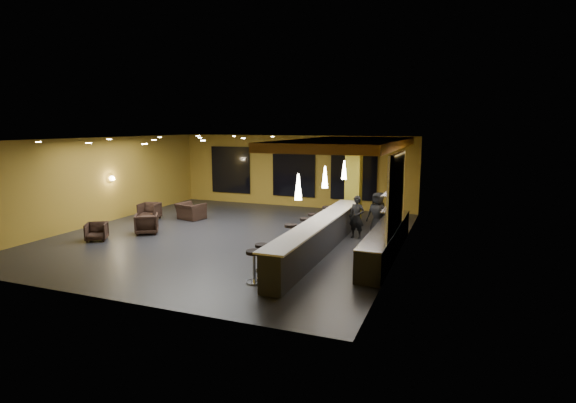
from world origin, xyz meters
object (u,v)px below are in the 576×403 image
(bar_stool_2, at_px, (286,244))
(pendant_0, at_px, (298,187))
(bar_counter, at_px, (320,237))
(prep_counter, at_px, (386,241))
(armchair_c, at_px, (150,211))
(bar_stool_0, at_px, (254,262))
(bar_stool_1, at_px, (262,254))
(bar_stool_3, at_px, (291,234))
(staff_b, at_px, (381,213))
(armchair_b, at_px, (147,224))
(bar_stool_4, at_px, (305,226))
(staff_a, at_px, (357,217))
(pendant_2, at_px, (344,170))
(bar_stool_6, at_px, (327,214))
(armchair_a, at_px, (97,232))
(armchair_d, at_px, (191,211))
(staff_c, at_px, (377,214))
(bar_stool_5, at_px, (313,221))
(pendant_1, at_px, (325,177))
(column, at_px, (354,181))

(bar_stool_2, bearing_deg, pendant_0, -52.18)
(bar_counter, xyz_separation_m, pendant_0, (0.00, -2.00, 1.85))
(prep_counter, xyz_separation_m, armchair_c, (-10.26, 1.70, -0.07))
(bar_stool_0, distance_m, bar_stool_2, 2.19)
(bar_stool_1, height_order, bar_stool_3, bar_stool_3)
(staff_b, height_order, bar_stool_1, staff_b)
(armchair_b, distance_m, bar_stool_4, 5.96)
(staff_a, distance_m, armchair_b, 7.73)
(pendant_2, bearing_deg, bar_stool_6, 150.52)
(bar_counter, relative_size, armchair_c, 10.01)
(pendant_2, relative_size, bar_stool_0, 0.82)
(bar_stool_4, bearing_deg, pendant_0, -74.51)
(prep_counter, distance_m, bar_stool_2, 3.14)
(armchair_a, xyz_separation_m, armchair_d, (1.04, 4.28, 0.03))
(prep_counter, xyz_separation_m, bar_stool_4, (-2.88, 0.67, 0.09))
(pendant_2, bearing_deg, staff_c, -4.71)
(bar_counter, xyz_separation_m, staff_a, (0.69, 2.21, 0.27))
(staff_c, bearing_deg, bar_stool_5, -145.10)
(bar_counter, height_order, pendant_1, pendant_1)
(prep_counter, xyz_separation_m, bar_stool_0, (-2.73, -3.77, 0.12))
(bar_stool_4, bearing_deg, armchair_a, -159.50)
(staff_b, relative_size, bar_stool_4, 1.88)
(pendant_2, bearing_deg, staff_b, 9.94)
(prep_counter, relative_size, bar_stool_2, 8.33)
(bar_stool_3, bearing_deg, staff_c, 53.27)
(staff_b, height_order, bar_stool_0, staff_b)
(bar_stool_0, xyz_separation_m, bar_stool_5, (-0.19, 5.42, -0.04))
(armchair_a, height_order, bar_stool_4, bar_stool_4)
(armchair_c, distance_m, bar_stool_2, 8.22)
(bar_stool_3, bearing_deg, armchair_a, -169.27)
(armchair_b, bearing_deg, prep_counter, 148.77)
(staff_b, bearing_deg, pendant_1, -137.03)
(bar_counter, bearing_deg, bar_stool_5, 113.15)
(bar_stool_2, bearing_deg, staff_c, 63.21)
(armchair_a, xyz_separation_m, bar_stool_6, (6.96, 4.80, 0.23))
(bar_counter, distance_m, staff_c, 3.18)
(bar_stool_5, bearing_deg, staff_b, 25.48)
(prep_counter, relative_size, bar_stool_4, 7.34)
(armchair_c, relative_size, bar_stool_3, 0.93)
(bar_stool_3, height_order, bar_stool_5, bar_stool_3)
(bar_stool_5, bearing_deg, bar_stool_2, -86.37)
(bar_stool_1, bearing_deg, bar_stool_5, 89.94)
(bar_counter, bearing_deg, bar_stool_3, -174.15)
(column, height_order, pendant_0, column)
(armchair_c, xyz_separation_m, bar_stool_4, (7.38, -1.02, 0.16))
(pendant_1, bearing_deg, bar_stool_4, 142.53)
(armchair_a, bearing_deg, pendant_1, -18.16)
(column, xyz_separation_m, armchair_a, (-7.70, -5.98, -1.43))
(bar_stool_6, bearing_deg, staff_c, -14.50)
(staff_a, bearing_deg, staff_b, 68.78)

